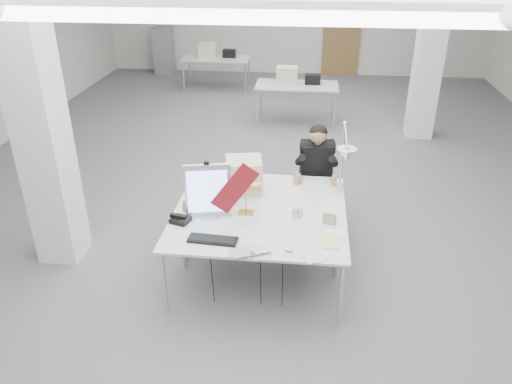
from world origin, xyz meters
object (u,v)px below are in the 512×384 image
desk_main (255,234)px  seated_person (317,159)px  desk_phone (181,220)px  architect_lamp (343,164)px  laptop (253,255)px  beige_monitor (244,175)px  office_chair (315,186)px  monitor (208,191)px  bankers_lamp (246,198)px

desk_main → seated_person: 1.65m
desk_main → desk_phone: 0.79m
seated_person → architect_lamp: (0.26, -0.77, 0.30)m
laptop → beige_monitor: size_ratio=0.92×
office_chair → architect_lamp: bearing=-79.4°
desk_main → office_chair: office_chair is taller
laptop → beige_monitor: 1.34m
monitor → architect_lamp: (1.36, 0.48, 0.15)m
bankers_lamp → seated_person: bearing=46.0°
office_chair → desk_phone: office_chair is taller
monitor → desk_phone: (-0.26, -0.16, -0.27)m
office_chair → laptop: bearing=-113.1°
desk_main → beige_monitor: size_ratio=4.53×
desk_phone → architect_lamp: 1.80m
monitor → beige_monitor: (0.28, 0.62, -0.10)m
bankers_lamp → architect_lamp: 1.10m
seated_person → laptop: (-0.57, -1.94, -0.13)m
monitor → architect_lamp: bearing=7.6°
desk_main → bankers_lamp: size_ratio=5.02×
laptop → architect_lamp: (0.83, 1.17, 0.43)m
office_chair → desk_phone: 2.02m
architect_lamp → bankers_lamp: bearing=-143.2°
bankers_lamp → beige_monitor: beige_monitor is taller
office_chair → bankers_lamp: size_ratio=2.88×
office_chair → seated_person: bearing=-97.2°
office_chair → beige_monitor: 1.15m
architect_lamp → laptop: bearing=-110.4°
bankers_lamp → beige_monitor: (-0.09, 0.53, 0.01)m
office_chair → seated_person: size_ratio=1.08×
laptop → seated_person: bearing=49.1°
desk_main → beige_monitor: bearing=104.3°
laptop → bankers_lamp: bearing=77.0°
seated_person → architect_lamp: bearing=-78.3°
office_chair → desk_phone: bearing=-140.1°
office_chair → architect_lamp: (0.26, -0.82, 0.68)m
desk_main → desk_phone: bearing=171.3°
monitor → bankers_lamp: size_ratio=1.61×
desk_main → office_chair: size_ratio=1.75×
seated_person → beige_monitor: seated_person is taller
desk_main → monitor: bearing=151.7°
office_chair → seated_person: seated_person is taller
laptop → desk_phone: 0.95m
seated_person → architect_lamp: 0.87m
desk_phone → architect_lamp: (1.63, 0.64, 0.42)m
monitor → beige_monitor: size_ratio=1.45×
bankers_lamp → architect_lamp: size_ratio=0.41×
laptop → beige_monitor: beige_monitor is taller
office_chair → seated_person: (0.00, -0.05, 0.38)m
desk_phone → beige_monitor: size_ratio=0.45×
desk_phone → monitor: bearing=48.8°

